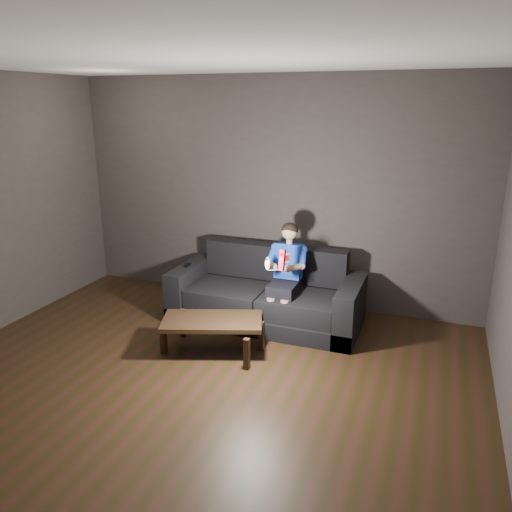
% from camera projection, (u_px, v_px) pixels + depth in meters
% --- Properties ---
extents(floor, '(5.00, 5.00, 0.00)m').
position_uv_depth(floor, '(173.00, 405.00, 4.10)').
color(floor, black).
rests_on(floor, ground).
extents(back_wall, '(5.00, 0.04, 2.70)m').
position_uv_depth(back_wall, '(272.00, 193.00, 5.94)').
color(back_wall, '#37322F').
rests_on(back_wall, ground).
extents(ceiling, '(5.00, 5.00, 0.02)m').
position_uv_depth(ceiling, '(153.00, 52.00, 3.30)').
color(ceiling, silver).
rests_on(ceiling, back_wall).
extents(sofa, '(2.10, 0.91, 0.81)m').
position_uv_depth(sofa, '(267.00, 299.00, 5.61)').
color(sofa, black).
rests_on(sofa, floor).
extents(child, '(0.43, 0.53, 1.06)m').
position_uv_depth(child, '(286.00, 267.00, 5.35)').
color(child, black).
rests_on(child, sofa).
extents(wii_remote_red, '(0.06, 0.08, 0.21)m').
position_uv_depth(wii_remote_red, '(282.00, 260.00, 4.90)').
color(wii_remote_red, red).
rests_on(wii_remote_red, child).
extents(nunchuk_white, '(0.07, 0.09, 0.14)m').
position_uv_depth(nunchuk_white, '(268.00, 263.00, 4.97)').
color(nunchuk_white, white).
rests_on(nunchuk_white, child).
extents(wii_remote_black, '(0.05, 0.14, 0.03)m').
position_uv_depth(wii_remote_black, '(188.00, 265.00, 5.76)').
color(wii_remote_black, black).
rests_on(wii_remote_black, sofa).
extents(coffee_table, '(1.08, 0.78, 0.35)m').
position_uv_depth(coffee_table, '(212.00, 323.00, 4.89)').
color(coffee_table, black).
rests_on(coffee_table, floor).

